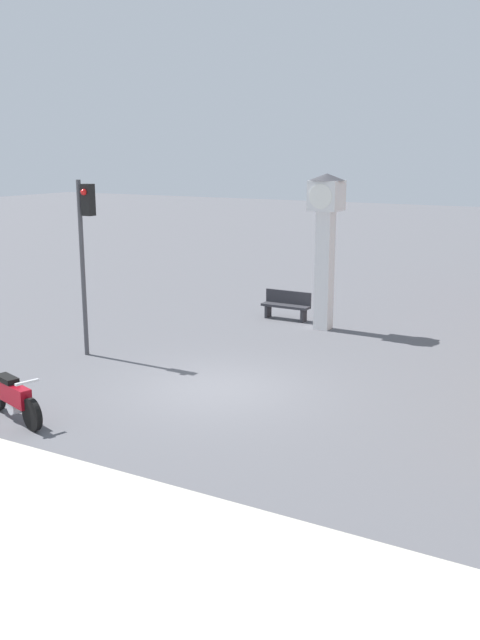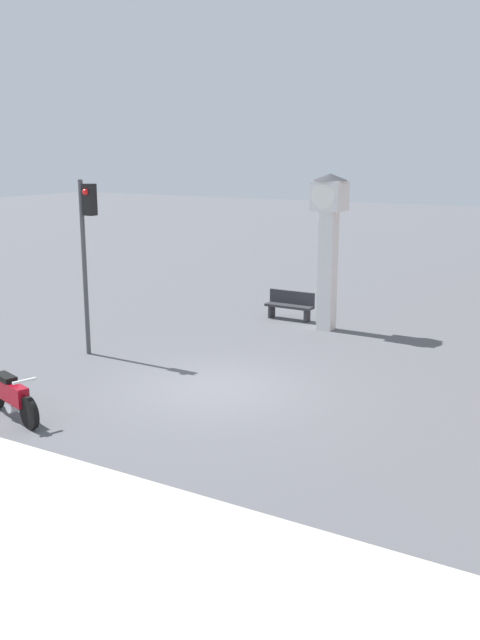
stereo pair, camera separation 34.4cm
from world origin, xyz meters
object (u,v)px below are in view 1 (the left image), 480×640
(bench, at_px, (287,304))
(traffic_light, at_px, (85,237))
(clock_tower, at_px, (326,228))
(motorcycle, at_px, (13,397))

(bench, bearing_deg, traffic_light, -112.95)
(clock_tower, relative_size, bench, 2.93)
(clock_tower, height_order, traffic_light, clock_tower)
(motorcycle, xyz_separation_m, clock_tower, (2.45, 10.18, 2.62))
(clock_tower, relative_size, traffic_light, 1.02)
(motorcycle, distance_m, clock_tower, 10.79)
(clock_tower, distance_m, bench, 3.09)
(motorcycle, bearing_deg, clock_tower, 93.86)
(bench, bearing_deg, clock_tower, -21.64)
(motorcycle, relative_size, traffic_light, 0.47)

